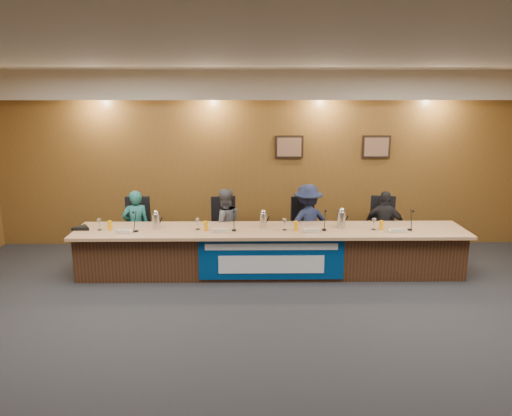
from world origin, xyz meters
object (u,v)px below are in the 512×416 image
Objects in this scene: panelist_b at (224,226)px; office_chair_d at (383,232)px; dais_body at (270,252)px; carafe_right at (341,220)px; office_chair_a at (138,233)px; office_chair_b at (225,233)px; carafe_mid at (263,221)px; banner at (271,259)px; panelist_d at (384,227)px; panelist_a at (136,227)px; carafe_left at (156,221)px; panelist_c at (307,223)px; speakerphone at (82,228)px; office_chair_c at (306,232)px.

panelist_b is 2.65× the size of office_chair_d.
carafe_right is at bearing -0.51° from dais_body.
office_chair_b is (1.49, 0.00, 0.00)m from office_chair_a.
banner is at bearing -75.86° from carafe_mid.
dais_body is at bearing 33.35° from panelist_d.
panelist_a reaches higher than carafe_left.
dais_body is 4.48× the size of panelist_c.
carafe_left is at bearing -63.13° from office_chair_a.
panelist_d is 2.54× the size of office_chair_d.
carafe_left is (-1.79, 0.39, 0.49)m from banner.
office_chair_b is 1.00× the size of office_chair_d.
panelist_d reaches higher than carafe_right.
speakerphone is (-4.06, -0.03, -0.11)m from carafe_right.
dais_body is 18.75× the size of speakerphone.
speakerphone is at bearing 21.91° from panelist_a.
panelist_a reaches higher than carafe_mid.
panelist_a is at bearing -20.56° from panelist_c.
carafe_mid is (-2.07, -0.55, 0.26)m from panelist_d.
carafe_left is at bearing -178.55° from carafe_mid.
banner is 1.29m from carafe_right.
panelist_c is at bearing -8.60° from office_chair_a.
dais_body is 4.82× the size of panelist_a.
banner is 2.47m from panelist_a.
carafe_left is (-1.79, -0.02, 0.52)m from dais_body.
panelist_c is at bearing 41.43° from dais_body.
office_chair_b is at bearing 138.20° from dais_body.
banner is 1.27m from office_chair_c.
office_chair_a is 4.21m from office_chair_d.
panelist_c is 0.21m from office_chair_c.
office_chair_a is at bearing -109.22° from panelist_a.
panelist_c is 2.52m from carafe_left.
panelist_a reaches higher than carafe_right.
carafe_right is (-0.85, -0.68, 0.40)m from office_chair_d.
panelist_a is 2.59× the size of office_chair_b.
office_chair_a is at bearing 168.50° from carafe_right.
dais_body is at bearing 0.72° from speakerphone.
office_chair_c is (0.65, 0.67, 0.13)m from dais_body.
office_chair_a is (-4.21, 0.10, -0.13)m from panelist_d.
panelist_c reaches higher than office_chair_a.
office_chair_b is 2.03× the size of carafe_mid.
panelist_b is 1.41m from office_chair_c.
panelist_c is at bearing -103.75° from office_chair_c.
office_chair_b and office_chair_c have the same top height.
speakerphone reaches higher than office_chair_c.
office_chair_b is (-0.75, 0.67, 0.13)m from dais_body.
speakerphone is (-3.59, -0.61, 0.11)m from panelist_c.
panelist_a is at bearing 17.08° from panelist_d.
panelist_c is at bearing 17.08° from panelist_d.
panelist_c is 4.19× the size of speakerphone.
panelist_b reaches higher than carafe_left.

